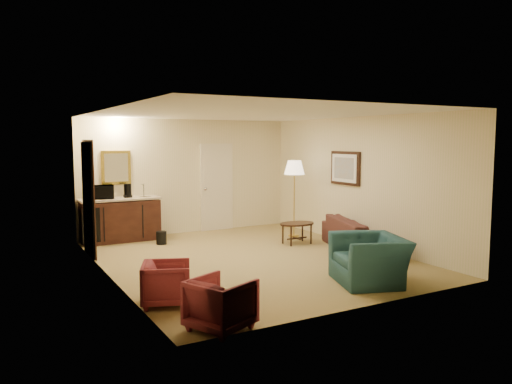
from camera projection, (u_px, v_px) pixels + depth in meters
ground at (250, 259)px, 9.00m from camera, size 6.00×6.00×0.00m
room_walls at (227, 162)px, 9.44m from camera, size 5.02×6.01×2.61m
wetbar_cabinet at (120, 220)px, 10.52m from camera, size 1.64×0.58×0.92m
sofa at (359, 230)px, 9.61m from camera, size 1.27×2.21×0.83m
teal_armchair at (370, 252)px, 7.44m from camera, size 1.02×1.26×0.95m
rose_chair_near at (167, 281)px, 6.48m from camera, size 0.75×0.77×0.62m
rose_chair_far at (221, 301)px, 5.62m from camera, size 0.80×0.82×0.65m
coffee_table at (297, 233)px, 10.28m from camera, size 0.77×0.53×0.44m
floor_lamp at (294, 198)px, 11.03m from camera, size 0.50×0.50×1.70m
waste_bin at (161, 238)px, 10.24m from camera, size 0.27×0.27×0.27m
microwave at (101, 191)px, 10.32m from camera, size 0.55×0.39×0.34m
coffee_maker at (128, 191)px, 10.55m from camera, size 0.17×0.17×0.29m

